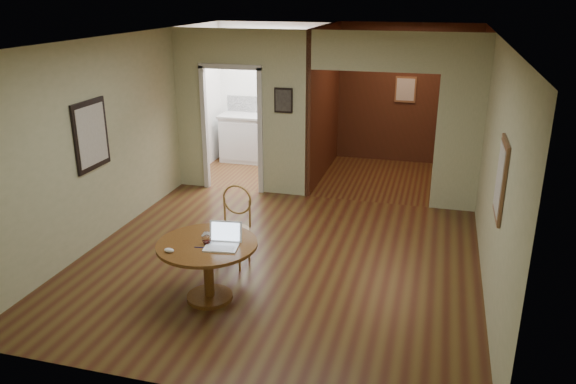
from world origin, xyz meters
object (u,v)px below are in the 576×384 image
(chair, at_px, (234,221))
(open_laptop, at_px, (223,240))
(closed_laptop, at_px, (215,237))
(dining_table, at_px, (208,258))

(chair, distance_m, open_laptop, 1.00)
(open_laptop, distance_m, closed_laptop, 0.23)
(dining_table, height_order, chair, chair)
(open_laptop, height_order, closed_laptop, open_laptop)
(dining_table, relative_size, open_laptop, 2.88)
(dining_table, xyz_separation_m, open_laptop, (0.20, -0.01, 0.24))
(chair, bearing_deg, dining_table, -83.67)
(open_laptop, bearing_deg, chair, 95.72)
(open_laptop, relative_size, closed_laptop, 1.24)
(open_laptop, bearing_deg, dining_table, 167.59)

